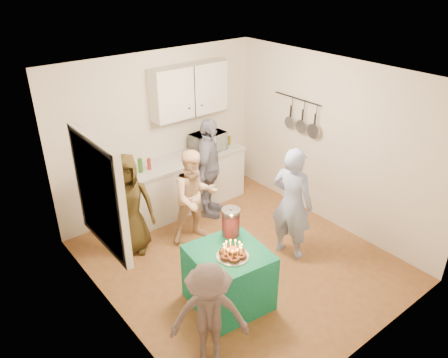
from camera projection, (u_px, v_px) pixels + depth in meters
floor at (239, 260)px, 6.16m from camera, size 4.00×4.00×0.00m
ceiling at (243, 77)px, 4.97m from camera, size 4.00×4.00×0.00m
back_wall at (159, 134)px, 6.95m from camera, size 3.60×3.60×0.00m
left_wall at (111, 228)px, 4.57m from camera, size 4.00×4.00×0.00m
right_wall at (332, 144)px, 6.56m from camera, size 4.00×4.00×0.00m
window_night at (98, 195)px, 4.68m from camera, size 0.04×1.00×1.20m
counter at (183, 185)px, 7.25m from camera, size 2.20×0.58×0.86m
countertop at (182, 160)px, 7.05m from camera, size 2.24×0.62×0.05m
upper_cabinet at (189, 90)px, 6.83m from camera, size 1.30×0.30×0.80m
pot_rack at (295, 114)px, 6.87m from camera, size 0.12×1.00×0.60m
microwave at (208, 142)px, 7.26m from camera, size 0.59×0.43×0.31m
party_table at (229, 278)px, 5.25m from camera, size 0.94×0.94×0.76m
donut_cake at (233, 250)px, 4.96m from camera, size 0.38×0.38×0.18m
punch_jar at (231, 223)px, 5.32m from camera, size 0.22×0.22×0.34m
man_birthday at (292, 204)px, 5.94m from camera, size 0.54×0.69×1.64m
woman_back_left at (128, 205)px, 6.05m from camera, size 0.88×0.79×1.51m
woman_back_center at (195, 197)px, 6.31m from camera, size 0.81×0.69×1.44m
woman_back_right at (209, 169)px, 6.89m from camera, size 1.00×0.94×1.65m
child_near_left at (209, 317)px, 4.36m from camera, size 0.92×0.84×1.24m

